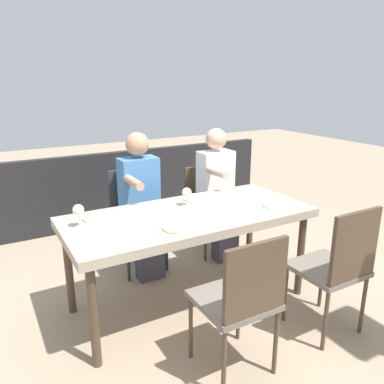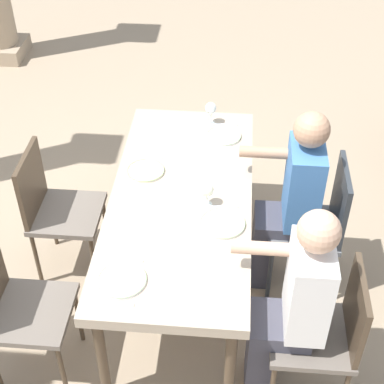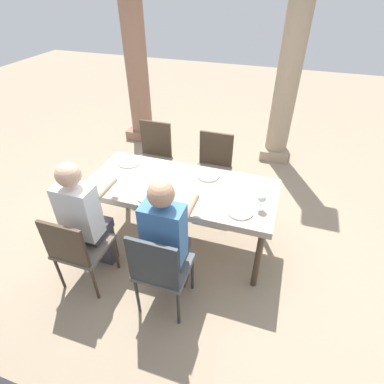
{
  "view_description": "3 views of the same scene",
  "coord_description": "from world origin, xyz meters",
  "px_view_note": "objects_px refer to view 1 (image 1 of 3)",
  "views": [
    {
      "loc": [
        1.34,
        2.41,
        1.78
      ],
      "look_at": [
        -0.06,
        -0.07,
        0.92
      ],
      "focal_mm": 35.89,
      "sensor_mm": 36.0,
      "label": 1
    },
    {
      "loc": [
        -2.65,
        -0.29,
        3.03
      ],
      "look_at": [
        0.03,
        -0.06,
        0.79
      ],
      "focal_mm": 55.11,
      "sensor_mm": 36.0,
      "label": 2
    },
    {
      "loc": [
        0.88,
        -2.32,
        2.52
      ],
      "look_at": [
        0.15,
        -0.08,
        0.79
      ],
      "focal_mm": 28.56,
      "sensor_mm": 36.0,
      "label": 3
    }
  ],
  "objects_px": {
    "wine_glass_1": "(187,193)",
    "chair_west_north": "(338,263)",
    "plate_1": "(198,198)",
    "chair_west_south": "(208,202)",
    "dining_table": "(189,221)",
    "plate_3": "(98,217)",
    "chair_mid_south": "(135,212)",
    "plate_2": "(179,227)",
    "chair_mid_north": "(242,297)",
    "wine_glass_3": "(78,211)",
    "diner_woman_green": "(142,201)",
    "diner_man_white": "(218,190)",
    "plate_0": "(279,206)"
  },
  "relations": [
    {
      "from": "chair_mid_south",
      "to": "wine_glass_1",
      "type": "bearing_deg",
      "value": 104.94
    },
    {
      "from": "dining_table",
      "to": "plate_3",
      "type": "xyz_separation_m",
      "value": [
        0.64,
        -0.23,
        0.08
      ]
    },
    {
      "from": "chair_west_north",
      "to": "plate_2",
      "type": "distance_m",
      "value": 1.11
    },
    {
      "from": "plate_2",
      "to": "plate_3",
      "type": "xyz_separation_m",
      "value": [
        0.42,
        -0.47,
        0.0
      ]
    },
    {
      "from": "chair_west_south",
      "to": "chair_mid_north",
      "type": "relative_size",
      "value": 0.94
    },
    {
      "from": "dining_table",
      "to": "chair_west_north",
      "type": "distance_m",
      "value": 1.1
    },
    {
      "from": "chair_west_north",
      "to": "chair_west_south",
      "type": "bearing_deg",
      "value": -90.0
    },
    {
      "from": "chair_west_south",
      "to": "diner_woman_green",
      "type": "distance_m",
      "value": 0.85
    },
    {
      "from": "diner_man_white",
      "to": "plate_1",
      "type": "bearing_deg",
      "value": 39.41
    },
    {
      "from": "chair_west_north",
      "to": "diner_woman_green",
      "type": "bearing_deg",
      "value": -61.66
    },
    {
      "from": "chair_west_south",
      "to": "diner_man_white",
      "type": "xyz_separation_m",
      "value": [
        0.0,
        0.2,
        0.19
      ]
    },
    {
      "from": "chair_west_south",
      "to": "chair_mid_south",
      "type": "height_order",
      "value": "chair_mid_south"
    },
    {
      "from": "chair_west_south",
      "to": "wine_glass_3",
      "type": "height_order",
      "value": "wine_glass_3"
    },
    {
      "from": "chair_mid_south",
      "to": "diner_woman_green",
      "type": "relative_size",
      "value": 0.71
    },
    {
      "from": "diner_woman_green",
      "to": "wine_glass_1",
      "type": "distance_m",
      "value": 0.56
    },
    {
      "from": "plate_2",
      "to": "wine_glass_1",
      "type": "bearing_deg",
      "value": -125.11
    },
    {
      "from": "plate_2",
      "to": "chair_west_south",
      "type": "bearing_deg",
      "value": -129.98
    },
    {
      "from": "chair_mid_north",
      "to": "wine_glass_3",
      "type": "xyz_separation_m",
      "value": [
        0.68,
        -0.97,
        0.36
      ]
    },
    {
      "from": "dining_table",
      "to": "plate_1",
      "type": "bearing_deg",
      "value": -131.25
    },
    {
      "from": "chair_west_north",
      "to": "diner_man_white",
      "type": "height_order",
      "value": "diner_man_white"
    },
    {
      "from": "chair_mid_south",
      "to": "plate_0",
      "type": "bearing_deg",
      "value": 127.0
    },
    {
      "from": "diner_woman_green",
      "to": "plate_1",
      "type": "distance_m",
      "value": 0.54
    },
    {
      "from": "wine_glass_3",
      "to": "diner_man_white",
      "type": "bearing_deg",
      "value": -161.07
    },
    {
      "from": "chair_mid_south",
      "to": "diner_woman_green",
      "type": "bearing_deg",
      "value": 89.09
    },
    {
      "from": "diner_woman_green",
      "to": "wine_glass_3",
      "type": "relative_size",
      "value": 8.04
    },
    {
      "from": "plate_2",
      "to": "chair_mid_north",
      "type": "bearing_deg",
      "value": 99.34
    },
    {
      "from": "chair_west_south",
      "to": "plate_2",
      "type": "relative_size",
      "value": 3.76
    },
    {
      "from": "chair_mid_south",
      "to": "plate_3",
      "type": "xyz_separation_m",
      "value": [
        0.52,
        0.62,
        0.25
      ]
    },
    {
      "from": "chair_west_north",
      "to": "plate_0",
      "type": "bearing_deg",
      "value": -90.0
    },
    {
      "from": "diner_woman_green",
      "to": "diner_man_white",
      "type": "relative_size",
      "value": 1.01
    },
    {
      "from": "diner_man_white",
      "to": "plate_0",
      "type": "relative_size",
      "value": 5.19
    },
    {
      "from": "diner_man_white",
      "to": "plate_3",
      "type": "height_order",
      "value": "diner_man_white"
    },
    {
      "from": "plate_2",
      "to": "chair_mid_south",
      "type": "bearing_deg",
      "value": -95.18
    },
    {
      "from": "plate_1",
      "to": "chair_west_south",
      "type": "bearing_deg",
      "value": -128.58
    },
    {
      "from": "wine_glass_1",
      "to": "chair_mid_north",
      "type": "bearing_deg",
      "value": 79.62
    },
    {
      "from": "chair_west_north",
      "to": "plate_0",
      "type": "xyz_separation_m",
      "value": [
        0.0,
        -0.61,
        0.23
      ]
    },
    {
      "from": "chair_west_south",
      "to": "dining_table",
      "type": "bearing_deg",
      "value": 50.58
    },
    {
      "from": "dining_table",
      "to": "plate_2",
      "type": "xyz_separation_m",
      "value": [
        0.22,
        0.24,
        0.08
      ]
    },
    {
      "from": "plate_2",
      "to": "diner_man_white",
      "type": "bearing_deg",
      "value": -135.81
    },
    {
      "from": "chair_west_north",
      "to": "plate_3",
      "type": "bearing_deg",
      "value": -38.8
    },
    {
      "from": "dining_table",
      "to": "chair_mid_north",
      "type": "relative_size",
      "value": 2.04
    },
    {
      "from": "plate_1",
      "to": "plate_2",
      "type": "bearing_deg",
      "value": 48.45
    },
    {
      "from": "diner_woman_green",
      "to": "plate_1",
      "type": "xyz_separation_m",
      "value": [
        -0.35,
        0.4,
        0.08
      ]
    },
    {
      "from": "wine_glass_1",
      "to": "plate_3",
      "type": "xyz_separation_m",
      "value": [
        0.71,
        -0.07,
        -0.1
      ]
    },
    {
      "from": "chair_west_south",
      "to": "plate_3",
      "type": "xyz_separation_m",
      "value": [
        1.33,
        0.61,
        0.28
      ]
    },
    {
      "from": "diner_man_white",
      "to": "plate_1",
      "type": "relative_size",
      "value": 5.07
    },
    {
      "from": "dining_table",
      "to": "diner_woman_green",
      "type": "height_order",
      "value": "diner_woman_green"
    },
    {
      "from": "wine_glass_1",
      "to": "chair_west_north",
      "type": "bearing_deg",
      "value": 121.98
    },
    {
      "from": "chair_mid_north",
      "to": "wine_glass_1",
      "type": "relative_size",
      "value": 6.17
    },
    {
      "from": "dining_table",
      "to": "plate_2",
      "type": "relative_size",
      "value": 8.11
    }
  ]
}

